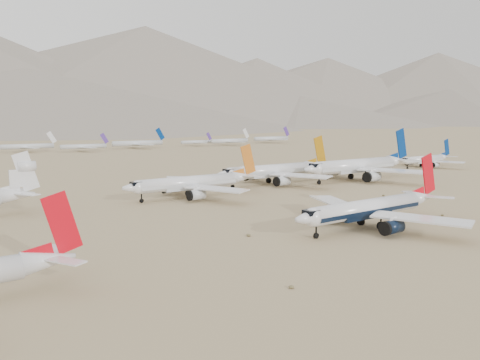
# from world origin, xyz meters

# --- Properties ---
(ground) EXTENTS (7000.00, 7000.00, 0.00)m
(ground) POSITION_xyz_m (0.00, 0.00, 0.00)
(ground) COLOR olive
(ground) RESTS_ON ground
(main_airliner) EXTENTS (47.42, 46.32, 16.74)m
(main_airliner) POSITION_xyz_m (-0.87, 4.39, 4.60)
(main_airliner) COLOR white
(main_airliner) RESTS_ON ground
(row2_navy_widebody) EXTENTS (60.28, 58.95, 21.45)m
(row2_navy_widebody) POSITION_xyz_m (64.77, 63.69, 5.99)
(row2_navy_widebody) COLOR white
(row2_navy_widebody) RESTS_ON ground
(row2_gold_tail) EXTENTS (52.36, 51.21, 18.64)m
(row2_gold_tail) POSITION_xyz_m (28.23, 75.15, 5.21)
(row2_gold_tail) COLOR white
(row2_gold_tail) RESTS_ON ground
(row2_orange_tail) EXTENTS (47.35, 46.32, 16.89)m
(row2_orange_tail) POSITION_xyz_m (-13.79, 66.59, 4.74)
(row2_orange_tail) COLOR white
(row2_orange_tail) RESTS_ON ground
(row2_blue_far) EXTENTS (41.29, 40.37, 14.67)m
(row2_blue_far) POSITION_xyz_m (134.84, 77.60, 4.09)
(row2_blue_far) COLOR white
(row2_blue_far) RESTS_ON ground
(distant_storage_row) EXTENTS (520.11, 64.28, 15.99)m
(distant_storage_row) POSITION_xyz_m (-7.14, 310.59, 4.49)
(distant_storage_row) COLOR silver
(distant_storage_row) RESTS_ON ground
(foothills) EXTENTS (4637.50, 1395.00, 155.00)m
(foothills) POSITION_xyz_m (526.68, 1100.00, 67.15)
(foothills) COLOR slate
(foothills) RESTS_ON ground
(desert_scrub) EXTENTS (247.37, 121.67, 0.63)m
(desert_scrub) POSITION_xyz_m (-11.08, -26.49, 0.28)
(desert_scrub) COLOR brown
(desert_scrub) RESTS_ON ground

